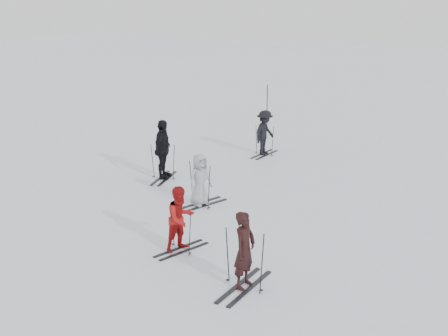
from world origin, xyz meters
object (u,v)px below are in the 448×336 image
(skier_grey, at_px, (200,181))
(piste_marker, at_px, (267,104))
(skier_uphill_left, at_px, (163,150))
(skier_red, at_px, (181,220))
(skier_uphill_far, at_px, (265,133))
(skier_near_dark, at_px, (245,251))

(skier_grey, relative_size, piste_marker, 0.82)
(skier_grey, xyz_separation_m, skier_uphill_left, (-2.46, 1.49, 0.23))
(skier_red, bearing_deg, skier_uphill_far, 30.81)
(skier_near_dark, relative_size, skier_uphill_far, 0.98)
(skier_grey, bearing_deg, piste_marker, 34.56)
(skier_red, height_order, skier_grey, skier_red)
(skier_uphill_left, bearing_deg, skier_grey, -136.67)
(skier_near_dark, relative_size, skier_red, 1.05)
(skier_grey, height_order, skier_uphill_far, skier_uphill_far)
(skier_near_dark, height_order, skier_uphill_left, skier_uphill_left)
(skier_uphill_left, xyz_separation_m, skier_uphill_far, (1.57, 4.44, -0.14))
(skier_uphill_left, distance_m, piste_marker, 9.52)
(skier_red, xyz_separation_m, skier_grey, (-1.29, 2.82, -0.03))
(skier_uphill_left, distance_m, skier_uphill_far, 4.71)
(skier_red, relative_size, skier_uphill_left, 0.80)
(skier_uphill_far, bearing_deg, skier_near_dark, -151.88)
(skier_near_dark, distance_m, skier_uphill_far, 10.51)
(skier_near_dark, xyz_separation_m, skier_grey, (-3.49, 3.62, -0.07))
(skier_near_dark, relative_size, skier_uphill_left, 0.84)
(skier_grey, bearing_deg, skier_uphill_left, 76.57)
(skier_red, xyz_separation_m, skier_uphill_left, (-3.76, 4.30, 0.20))
(skier_near_dark, distance_m, skier_uphill_left, 7.85)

